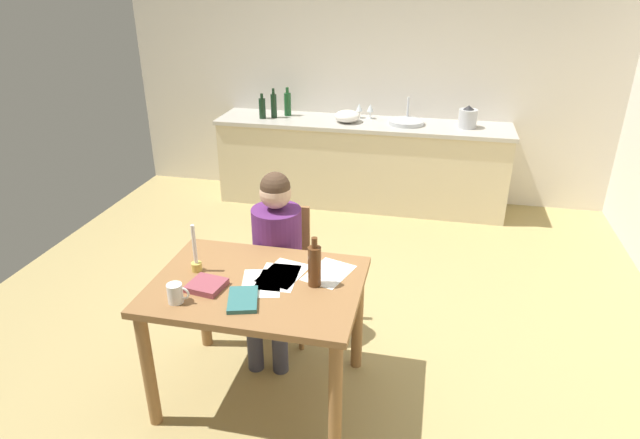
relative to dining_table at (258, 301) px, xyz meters
name	(u,v)px	position (x,y,z in m)	size (l,w,h in m)	color
ground_plane	(313,321)	(0.13, 0.79, -0.66)	(5.20, 5.20, 0.04)	tan
wall_back	(368,76)	(0.13, 3.39, 0.66)	(5.20, 0.12, 2.60)	silver
kitchen_counter	(361,163)	(0.13, 3.03, -0.19)	(3.02, 0.64, 0.90)	beige
dining_table	(258,301)	(0.00, 0.00, 0.00)	(1.15, 0.84, 0.77)	olive
chair_at_table	(281,265)	(-0.06, 0.66, -0.14)	(0.43, 0.43, 0.89)	olive
person_seated	(275,252)	(-0.05, 0.51, 0.04)	(0.35, 0.61, 1.19)	#592666
coffee_mug	(176,293)	(-0.34, -0.27, 0.18)	(0.12, 0.08, 0.10)	white
candlestick	(196,258)	(-0.37, 0.05, 0.20)	(0.06, 0.06, 0.29)	gold
book_magazine	(207,285)	(-0.24, -0.11, 0.14)	(0.18, 0.17, 0.03)	#8E404B
book_cookery	(243,300)	(-0.01, -0.19, 0.13)	(0.15, 0.23, 0.02)	#2E6666
paper_letter	(329,273)	(0.36, 0.18, 0.12)	(0.21, 0.30, 0.00)	white
paper_bill	(278,277)	(0.10, 0.08, 0.12)	(0.21, 0.30, 0.00)	white
paper_envelope	(261,283)	(0.03, 0.00, 0.12)	(0.21, 0.30, 0.00)	white
paper_receipt	(283,273)	(0.12, 0.12, 0.12)	(0.21, 0.30, 0.00)	white
wine_bottle_on_table	(315,265)	(0.31, 0.04, 0.24)	(0.07, 0.07, 0.29)	#593319
sink_unit	(406,122)	(0.58, 3.03, 0.28)	(0.36, 0.36, 0.24)	#B2B7BC
bottle_oil	(262,108)	(-0.91, 2.94, 0.37)	(0.07, 0.07, 0.26)	black
bottle_vinegar	(274,105)	(-0.81, 3.00, 0.39)	(0.06, 0.06, 0.31)	black
bottle_wine_red	(288,104)	(-0.69, 3.12, 0.38)	(0.07, 0.07, 0.30)	#194C23
mixing_bowl	(347,116)	(-0.02, 2.99, 0.32)	(0.27, 0.27, 0.12)	white
stovetop_kettle	(468,118)	(1.17, 3.03, 0.35)	(0.18, 0.18, 0.22)	#B7BABF
wine_glass_near_sink	(370,108)	(0.19, 3.18, 0.36)	(0.07, 0.07, 0.15)	silver
wine_glass_by_kettle	(359,108)	(0.07, 3.18, 0.36)	(0.07, 0.07, 0.15)	silver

